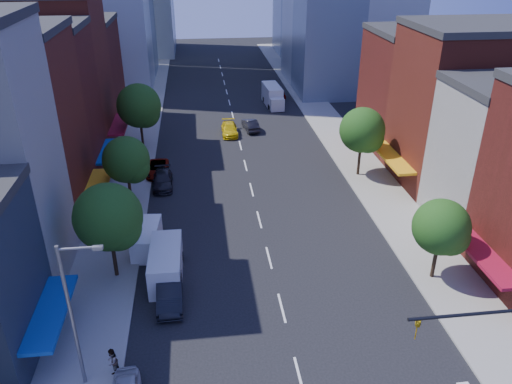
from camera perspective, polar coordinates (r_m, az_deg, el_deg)
The scene contains 25 objects.
ground at distance 30.37m, azimuth 4.98°, elevation -20.31°, with size 220.00×220.00×0.00m, color black.
sidewalk_left at distance 64.49m, azimuth -13.33°, elevation 6.05°, with size 5.00×120.00×0.15m, color gray.
sidewalk_right at distance 66.38m, azimuth 8.76°, elevation 7.07°, with size 5.00×120.00×0.15m, color gray.
bldg_left_2 at distance 45.91m, azimuth -27.17°, elevation 5.81°, with size 12.00×9.00×16.00m, color maroon.
bldg_left_3 at distance 53.71m, azimuth -24.34°, elevation 8.59°, with size 12.00×8.00×15.00m, color #581D16.
bldg_left_4 at distance 61.34m, azimuth -22.45°, elevation 11.97°, with size 12.00×9.00×17.00m, color maroon.
bldg_left_5 at distance 70.75m, azimuth -20.39°, elevation 12.41°, with size 12.00×10.00×13.00m, color #581D16.
bldg_right_2 at distance 53.23m, azimuth 22.82°, elevation 8.73°, with size 12.00×10.00×15.00m, color maroon.
bldg_right_3 at distance 62.02m, azimuth 18.37°, elevation 10.85°, with size 12.00×10.00×13.00m, color #581D16.
streetlight at distance 27.91m, azimuth -20.10°, elevation -12.48°, with size 2.25×0.25×9.00m.
tree_left_near at distance 36.11m, azimuth -16.29°, elevation -3.04°, with size 4.80×4.80×7.30m.
tree_left_mid at distance 46.04m, azimuth -14.43°, elevation 3.39°, with size 4.20×4.20×6.65m.
tree_left_far at distance 58.89m, azimuth -13.08°, elevation 9.39°, with size 5.00×5.00×7.75m.
tree_right_near at distance 37.22m, azimuth 20.62°, elevation -4.01°, with size 4.00×4.00×6.20m.
tree_right_far at distance 51.90m, azimuth 12.20°, elevation 6.72°, with size 4.60×4.60×7.20m.
parked_car_second at distance 35.14m, azimuth -9.85°, elevation -11.15°, with size 1.71×4.91×1.62m, color black.
parked_car_third at distance 53.65m, azimuth -11.18°, elevation 2.62°, with size 2.13×4.61×1.28m, color #999999.
parked_car_rear at distance 50.88m, azimuth -10.61°, elevation 1.37°, with size 1.96×4.83×1.40m, color black.
cargo_van_near at distance 37.09m, azimuth -10.26°, elevation -8.19°, with size 2.35×5.63×2.39m.
cargo_van_far at distance 40.69m, azimuth -12.40°, elevation -5.32°, with size 2.25×4.75×1.96m.
taxi at distance 64.00m, azimuth -3.05°, elevation 7.19°, with size 1.97×4.85×1.41m, color #DFBF0B.
traffic_car_oncoming at distance 65.43m, azimuth -0.64°, elevation 7.70°, with size 1.53×4.39×1.45m, color black.
traffic_car_far at distance 79.75m, azimuth 2.74°, elevation 11.15°, with size 1.53×3.80×1.29m, color #999999.
box_truck at distance 75.77m, azimuth 1.93°, elevation 10.88°, with size 2.52×7.24×2.87m.
pedestrian_far at distance 30.82m, azimuth -16.12°, elevation -18.08°, with size 0.80×0.62×1.64m, color #999999.
Camera 1 is at (-4.95, -20.09, 22.23)m, focal length 35.00 mm.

